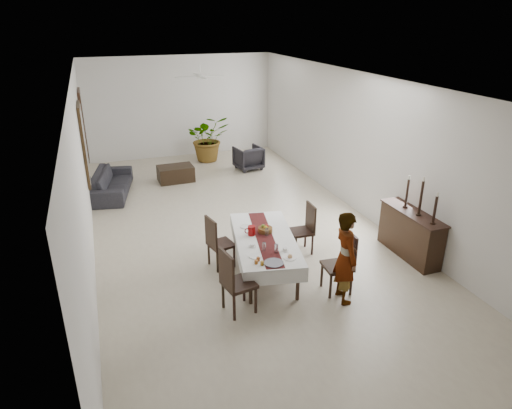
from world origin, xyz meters
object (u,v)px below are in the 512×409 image
(dining_table_top, at_px, (265,239))
(sofa, at_px, (112,183))
(red_pitcher, at_px, (252,231))
(sideboard_body, at_px, (410,235))
(woman, at_px, (346,257))

(dining_table_top, xyz_separation_m, sofa, (-2.39, 4.93, -0.33))
(red_pitcher, height_order, sideboard_body, sideboard_body)
(woman, bearing_deg, sideboard_body, -59.82)
(dining_table_top, distance_m, red_pitcher, 0.28)
(woman, xyz_separation_m, sideboard_body, (1.95, 0.89, -0.34))
(sideboard_body, bearing_deg, woman, -155.52)
(dining_table_top, height_order, sofa, dining_table_top)
(red_pitcher, bearing_deg, sideboard_body, -10.80)
(red_pitcher, bearing_deg, woman, -53.56)
(red_pitcher, distance_m, sofa, 5.26)
(sideboard_body, bearing_deg, dining_table_top, 171.90)
(dining_table_top, height_order, woman, woman)
(dining_table_top, height_order, sideboard_body, sideboard_body)
(sideboard_body, bearing_deg, red_pitcher, 169.20)
(sideboard_body, distance_m, sofa, 7.47)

